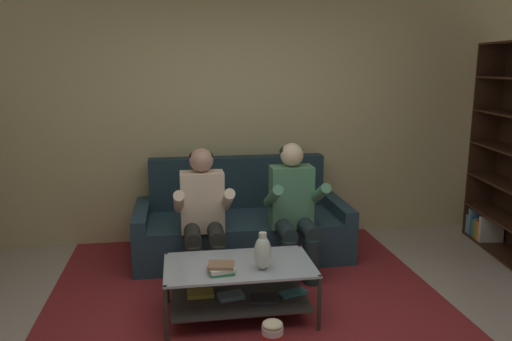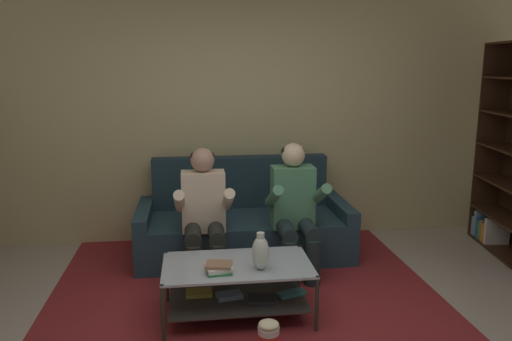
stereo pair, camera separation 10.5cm
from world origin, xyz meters
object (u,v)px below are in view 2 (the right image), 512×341
(book_stack, at_px, (219,268))
(couch, at_px, (243,225))
(person_seated_left, at_px, (204,210))
(coffee_table, at_px, (238,282))
(vase, at_px, (261,252))
(person_seated_right, at_px, (295,205))
(popcorn_tub, at_px, (269,336))

(book_stack, bearing_deg, couch, 77.11)
(person_seated_left, bearing_deg, coffee_table, -73.58)
(couch, xyz_separation_m, coffee_table, (-0.18, -1.30, -0.02))
(person_seated_left, distance_m, book_stack, 0.90)
(couch, height_order, person_seated_left, person_seated_left)
(vase, distance_m, book_stack, 0.31)
(person_seated_left, bearing_deg, book_stack, -85.10)
(couch, xyz_separation_m, person_seated_right, (0.40, -0.55, 0.34))
(couch, bearing_deg, book_stack, -102.89)
(person_seated_left, bearing_deg, popcorn_tub, -73.15)
(couch, height_order, coffee_table, couch)
(person_seated_right, relative_size, vase, 4.28)
(vase, height_order, book_stack, vase)
(couch, relative_size, popcorn_tub, 9.41)
(couch, xyz_separation_m, book_stack, (-0.33, -1.43, 0.16))
(vase, relative_size, book_stack, 1.35)
(vase, xyz_separation_m, popcorn_tub, (0.00, -0.37, -0.44))
(couch, height_order, vase, couch)
(popcorn_tub, bearing_deg, person_seated_right, 70.91)
(vase, bearing_deg, person_seated_right, 63.56)
(coffee_table, bearing_deg, popcorn_tub, -72.50)
(person_seated_right, xyz_separation_m, book_stack, (-0.73, -0.88, -0.18))
(person_seated_left, xyz_separation_m, popcorn_tub, (0.38, -1.24, -0.51))
(popcorn_tub, bearing_deg, book_stack, 129.76)
(person_seated_left, height_order, book_stack, person_seated_left)
(popcorn_tub, bearing_deg, couch, 89.13)
(couch, bearing_deg, person_seated_right, -53.73)
(person_seated_left, bearing_deg, vase, -66.64)
(book_stack, relative_size, popcorn_tub, 0.93)
(couch, distance_m, popcorn_tub, 1.80)
(vase, bearing_deg, popcorn_tub, -89.74)
(person_seated_left, bearing_deg, couch, 53.84)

